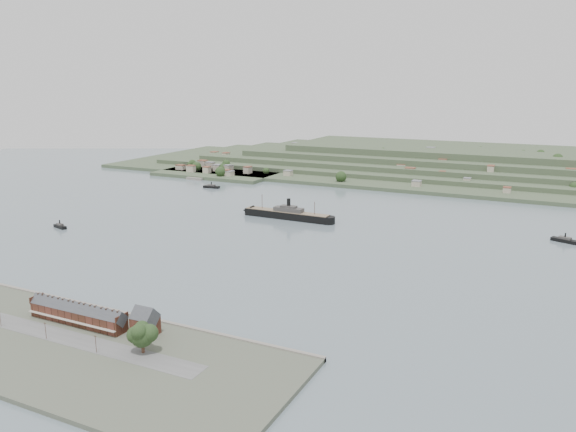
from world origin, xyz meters
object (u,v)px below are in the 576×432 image
at_px(terrace_row, 78,314).
at_px(gabled_building, 145,322).
at_px(fig_tree, 142,334).
at_px(tugboat, 60,226).
at_px(steamship, 285,214).

relative_size(terrace_row, gabled_building, 3.95).
bearing_deg(fig_tree, gabled_building, 126.47).
xyz_separation_m(tugboat, fig_tree, (206.05, -143.10, 9.03)).
bearing_deg(terrace_row, tugboat, 139.97).
height_order(steamship, fig_tree, steamship).
xyz_separation_m(gabled_building, steamship, (-46.84, 237.72, -4.23)).
xyz_separation_m(terrace_row, gabled_building, (37.50, 4.02, 1.34)).
bearing_deg(gabled_building, tugboat, 146.65).
bearing_deg(fig_tree, tugboat, 145.22).
bearing_deg(steamship, fig_tree, -77.13).
relative_size(gabled_building, tugboat, 0.92).
bearing_deg(steamship, terrace_row, -87.79).
relative_size(steamship, fig_tree, 6.30).
distance_m(gabled_building, tugboat, 233.79).
relative_size(terrace_row, tugboat, 3.65).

